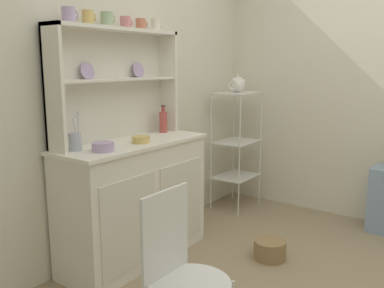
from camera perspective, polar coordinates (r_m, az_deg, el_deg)
name	(u,v)px	position (r m, az deg, el deg)	size (l,w,h in m)	color
wall_back	(122,83)	(3.16, -9.56, 8.27)	(3.84, 0.05, 2.50)	silver
hutch_cabinet	(135,199)	(3.01, -7.82, -7.50)	(1.16, 0.45, 0.86)	white
hutch_shelf_unit	(114,76)	(2.98, -10.58, 9.09)	(1.08, 0.18, 0.77)	silver
bakers_rack	(237,137)	(4.02, 6.09, 1.00)	(0.43, 0.33, 1.12)	silver
wire_chair	(180,267)	(1.90, -1.70, -16.37)	(0.36, 0.36, 0.85)	white
floor_basket	(270,249)	(3.16, 10.56, -13.95)	(0.23, 0.23, 0.14)	#93754C
cup_lilac_0	(69,15)	(2.71, -16.46, 16.52)	(0.10, 0.08, 0.09)	#B79ECC
cup_gold_1	(88,17)	(2.80, -14.00, 16.41)	(0.08, 0.07, 0.09)	#DBB760
cup_sage_2	(107,19)	(2.90, -11.53, 16.34)	(0.09, 0.08, 0.09)	#9EB78E
cup_rose_3	(126,22)	(3.02, -9.03, 16.06)	(0.09, 0.07, 0.08)	#D17A84
cup_terracotta_4	(141,24)	(3.13, -6.98, 15.91)	(0.09, 0.07, 0.08)	#C67556
cup_cream_5	(156,25)	(3.25, -4.97, 15.88)	(0.08, 0.07, 0.09)	silver
bowl_mixing_large	(103,147)	(2.62, -12.02, -0.36)	(0.14, 0.14, 0.06)	#B79ECC
bowl_floral_medium	(141,139)	(2.86, -6.98, 0.62)	(0.12, 0.12, 0.05)	#DBB760
jam_bottle	(163,121)	(3.27, -3.93, 3.10)	(0.06, 0.06, 0.21)	#B74C47
utensil_jar	(75,141)	(2.67, -15.64, 0.39)	(0.08, 0.08, 0.25)	#B2B7C6
porcelain_teapot	(237,84)	(3.96, 6.22, 8.08)	(0.24, 0.14, 0.17)	white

